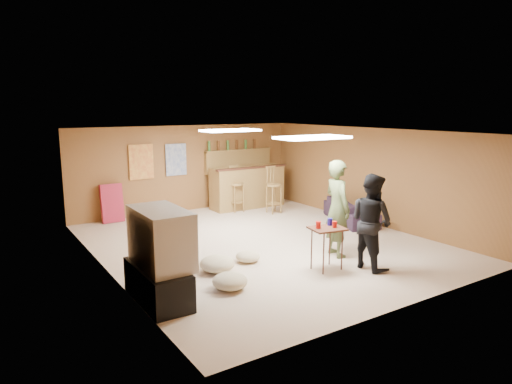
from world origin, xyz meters
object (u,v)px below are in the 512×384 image
person_black (371,221)px  bar_counter (247,187)px  tv_body (161,238)px  sofa (351,211)px  tray_table (327,249)px  person_olive (337,208)px

person_black → bar_counter: bearing=-7.9°
tv_body → sofa: size_ratio=0.62×
tv_body → bar_counter: tv_body is taller
sofa → person_black: bearing=162.2°
bar_counter → person_black: size_ratio=1.25×
person_black → tray_table: 0.86m
bar_counter → sofa: bar_counter is taller
person_black → sofa: (1.95, 2.43, -0.54)m
person_olive → tray_table: bearing=136.1°
bar_counter → person_black: 5.16m
sofa → tray_table: (-2.61, -2.10, 0.10)m
person_black → tray_table: size_ratio=2.24×
bar_counter → sofa: (1.20, -2.67, -0.29)m
person_olive → tv_body: bearing=102.6°
tv_body → person_black: person_black is taller
tv_body → tray_table: 2.81m
bar_counter → person_olive: size_ratio=1.15×
tv_body → tray_table: size_ratio=1.54×
tv_body → sofa: 5.67m
person_black → tv_body: bearing=79.7°
sofa → tv_body: bearing=129.3°
bar_counter → tray_table: 4.98m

